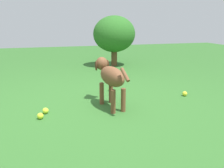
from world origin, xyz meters
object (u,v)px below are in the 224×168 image
(tennis_ball_1, at_px, (40,116))
(tennis_ball_2, at_px, (185,94))
(tennis_ball_3, at_px, (111,89))
(dog, at_px, (110,76))
(tennis_ball_0, at_px, (46,111))

(tennis_ball_1, distance_m, tennis_ball_2, 1.90)
(tennis_ball_3, bearing_deg, dog, 74.09)
(dog, relative_size, tennis_ball_0, 12.45)
(dog, xyz_separation_m, tennis_ball_1, (0.80, 0.16, -0.34))
(dog, relative_size, tennis_ball_2, 12.45)
(tennis_ball_1, xyz_separation_m, tennis_ball_3, (-0.97, -0.76, 0.00))
(tennis_ball_3, bearing_deg, tennis_ball_0, 34.07)
(tennis_ball_0, xyz_separation_m, tennis_ball_2, (-1.83, -0.12, 0.00))
(tennis_ball_1, height_order, tennis_ball_3, same)
(dog, bearing_deg, tennis_ball_1, 91.82)
(tennis_ball_2, distance_m, tennis_ball_3, 1.04)
(tennis_ball_1, distance_m, tennis_ball_3, 1.23)
(tennis_ball_2, bearing_deg, tennis_ball_0, 3.81)
(dog, xyz_separation_m, tennis_ball_3, (-0.17, -0.60, -0.34))
(dog, height_order, tennis_ball_2, dog)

